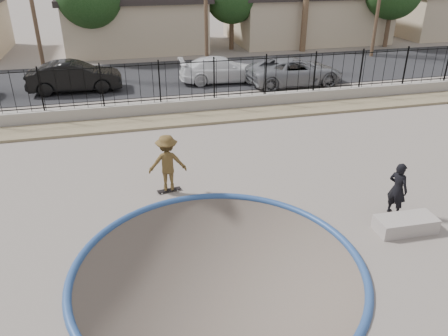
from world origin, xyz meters
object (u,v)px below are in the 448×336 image
object	(u,v)px
car_b	(75,77)
car_c	(221,70)
car_d	(295,71)
skater	(168,166)
concrete_ledge	(405,224)
skateboard	(169,190)
videographer	(398,189)

from	to	relation	value
car_b	car_c	distance (m)	7.96
car_d	skater	bearing A→B (deg)	138.53
car_c	car_d	size ratio (longest dim) A/B	0.89
concrete_ledge	car_c	distance (m)	15.72
skater	skateboard	bearing A→B (deg)	-0.00
skater	car_d	bearing A→B (deg)	-124.85
car_b	car_d	size ratio (longest dim) A/B	0.89
skater	skateboard	size ratio (longest dim) A/B	2.36
skater	car_b	world-z (taller)	skater
videographer	concrete_ledge	xyz separation A→B (m)	(-0.20, -0.84, -0.59)
skateboard	videographer	bearing A→B (deg)	-32.91
skater	concrete_ledge	xyz separation A→B (m)	(5.85, -3.67, -0.69)
car_d	car_b	bearing A→B (deg)	79.86
skateboard	car_c	world-z (taller)	car_c
car_d	skateboard	bearing A→B (deg)	138.53
skater	car_d	world-z (taller)	skater
car_d	car_c	bearing A→B (deg)	64.83
concrete_ledge	car_c	size ratio (longest dim) A/B	0.34
skateboard	concrete_ledge	distance (m)	6.90
videographer	car_d	size ratio (longest dim) A/B	0.29
concrete_ledge	skater	bearing A→B (deg)	147.91
car_c	car_d	world-z (taller)	car_d
concrete_ledge	car_d	bearing A→B (deg)	79.55
videographer	concrete_ledge	bearing A→B (deg)	143.36
car_c	car_d	bearing A→B (deg)	-111.36
skateboard	car_c	distance (m)	12.88
car_b	car_d	world-z (taller)	car_b
skateboard	car_d	bearing A→B (deg)	43.10
car_c	videographer	bearing A→B (deg)	-173.12
car_b	videographer	bearing A→B (deg)	-146.99
car_b	car_d	bearing A→B (deg)	-97.04
videographer	skateboard	bearing A→B (deg)	41.82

